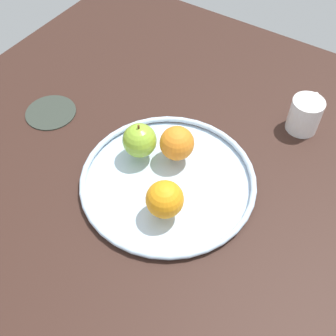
% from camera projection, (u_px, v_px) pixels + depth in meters
% --- Properties ---
extents(ground_plane, '(1.22, 1.22, 0.04)m').
position_uv_depth(ground_plane, '(168.00, 189.00, 0.88)').
color(ground_plane, '#311D16').
extents(fruit_bowl, '(0.36, 0.36, 0.02)m').
position_uv_depth(fruit_bowl, '(168.00, 180.00, 0.86)').
color(fruit_bowl, silver).
rests_on(fruit_bowl, ground_plane).
extents(apple, '(0.07, 0.07, 0.08)m').
position_uv_depth(apple, '(140.00, 140.00, 0.86)').
color(apple, '#88B330').
rests_on(apple, fruit_bowl).
extents(orange_front_left, '(0.07, 0.07, 0.07)m').
position_uv_depth(orange_front_left, '(165.00, 199.00, 0.77)').
color(orange_front_left, orange).
rests_on(orange_front_left, fruit_bowl).
extents(orange_back_right, '(0.07, 0.07, 0.07)m').
position_uv_depth(orange_back_right, '(177.00, 143.00, 0.86)').
color(orange_back_right, orange).
rests_on(orange_back_right, fruit_bowl).
extents(ambient_mug, '(0.10, 0.07, 0.08)m').
position_uv_depth(ambient_mug, '(305.00, 114.00, 0.93)').
color(ambient_mug, white).
rests_on(ambient_mug, ground_plane).
extents(ambient_coaster, '(0.12, 0.12, 0.01)m').
position_uv_depth(ambient_coaster, '(51.00, 112.00, 0.99)').
color(ambient_coaster, '#2D332C').
rests_on(ambient_coaster, ground_plane).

